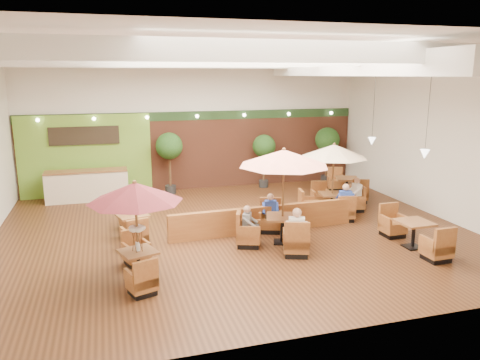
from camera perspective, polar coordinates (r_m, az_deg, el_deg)
name	(u,v)px	position (r m, az deg, el deg)	size (l,w,h in m)	color
room	(232,109)	(14.85, -0.97, 8.62)	(14.04, 14.00, 5.52)	#381E0F
service_counter	(87,186)	(18.64, -18.13, -0.65)	(3.00, 0.75, 1.18)	beige
booth_divider	(264,219)	(14.24, 2.90, -4.80)	(5.86, 0.18, 0.81)	brown
table_0	(136,205)	(10.92, -12.60, -2.97)	(2.18, 2.44, 2.37)	brown
table_1	(281,175)	(12.96, 5.03, 0.56)	(2.69, 2.85, 2.74)	brown
table_2	(333,165)	(16.16, 11.32, 1.76)	(2.48, 2.48, 2.46)	brown
table_3	(132,222)	(14.03, -12.98, -5.03)	(1.03, 2.61, 1.51)	brown
table_4	(413,235)	(13.85, 20.37, -6.30)	(0.88, 2.56, 0.96)	brown
table_5	(347,187)	(18.91, 12.87, -0.86)	(1.08, 2.66, 0.94)	brown
topiary_0	(169,148)	(18.75, -8.62, 3.83)	(1.06, 1.06, 2.47)	black
topiary_1	(264,148)	(19.68, 2.95, 3.89)	(0.97, 0.97, 2.25)	black
topiary_2	(327,142)	(20.79, 10.59, 4.60)	(1.06, 1.06, 2.46)	black
diner_0	(297,227)	(12.40, 6.91, -5.74)	(0.48, 0.45, 0.86)	white
diner_1	(270,209)	(14.20, 3.73, -3.50)	(0.40, 0.36, 0.73)	#2745AD
diner_2	(249,221)	(12.98, 1.05, -5.06)	(0.38, 0.40, 0.71)	slate
diner_3	(345,198)	(15.60, 12.68, -2.20)	(0.43, 0.38, 0.80)	#2745AD
diner_4	(355,191)	(16.79, 13.90, -1.27)	(0.30, 0.37, 0.75)	white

